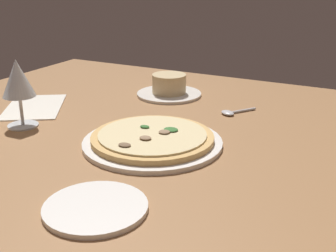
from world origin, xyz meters
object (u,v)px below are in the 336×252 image
Objects in this scene: wine_glass_near at (18,81)px; spoon at (231,112)px; pizza_main at (152,140)px; paper_menu at (34,107)px; ramekin_on_saucer at (169,87)px; side_plate at (96,208)px.

spoon is at bearing 37.52° from wine_glass_near.
pizza_main is 41.86cm from paper_menu.
spoon is at bearing -19.38° from ramekin_on_saucer.
wine_glass_near reaches higher than spoon.
side_plate is (38.11, -23.38, -10.63)cm from wine_glass_near.
wine_glass_near is at bearing -115.73° from ramekin_on_saucer.
spoon is (7.92, 27.32, -0.73)cm from pizza_main.
wine_glass_near is at bearing -142.48° from spoon.
ramekin_on_saucer is at bearing 160.62° from spoon.
pizza_main is 34.66cm from wine_glass_near.
spoon is (48.95, 19.07, 0.31)cm from paper_menu.
side_plate is at bearing -70.07° from paper_menu.
paper_menu is at bearing 123.14° from wine_glass_near.
pizza_main is at bearing -43.72° from paper_menu.
wine_glass_near reaches higher than paper_menu.
pizza_main reaches higher than spoon.
ramekin_on_saucer is 0.86× the size of paper_menu.
ramekin_on_saucer is at bearing 12.54° from paper_menu.
paper_menu is 52.53cm from spoon.
wine_glass_near reaches higher than ramekin_on_saucer.
side_plate is at bearing -79.39° from pizza_main.
ramekin_on_saucer is 23.43cm from spoon.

